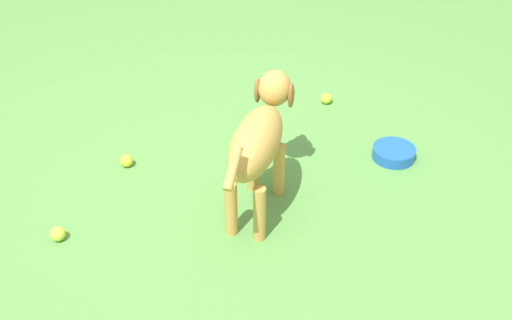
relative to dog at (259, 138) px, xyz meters
name	(u,v)px	position (x,y,z in m)	size (l,w,h in m)	color
ground	(215,202)	(-0.20, -0.04, -0.38)	(14.00, 14.00, 0.00)	#548C42
dog	(259,138)	(0.00, 0.00, 0.00)	(0.21, 0.85, 0.57)	#C69347
tennis_ball_0	(126,161)	(-0.73, 0.09, -0.34)	(0.07, 0.07, 0.07)	#D2D935
tennis_ball_1	(58,234)	(-0.76, -0.49, -0.34)	(0.07, 0.07, 0.07)	#CCE43F
tennis_ball_2	(326,98)	(0.10, 1.02, -0.34)	(0.07, 0.07, 0.07)	#C8DC38
water_bowl	(394,153)	(0.55, 0.58, -0.35)	(0.22, 0.22, 0.06)	blue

